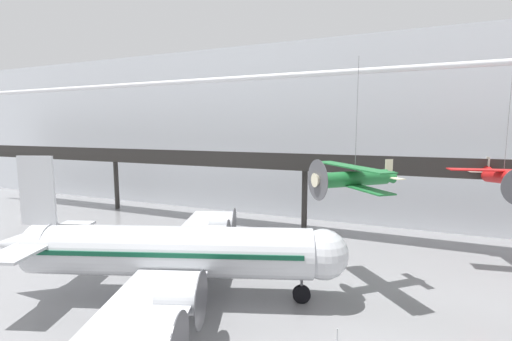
% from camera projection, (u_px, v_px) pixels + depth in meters
% --- Properties ---
extents(hangar_back_wall, '(140.00, 3.00, 24.27)m').
position_uv_depth(hangar_back_wall, '(317.00, 132.00, 47.40)').
color(hangar_back_wall, silver).
rests_on(hangar_back_wall, ground).
extents(mezzanine_walkway, '(110.00, 3.20, 9.69)m').
position_uv_depth(mezzanine_walkway, '(303.00, 166.00, 40.94)').
color(mezzanine_walkway, '#2D2B28').
rests_on(mezzanine_walkway, ground).
extents(ceiling_truss_beam, '(120.00, 0.60, 0.60)m').
position_uv_depth(ceiling_truss_beam, '(298.00, 75.00, 36.93)').
color(ceiling_truss_beam, silver).
extents(airliner_silver_main, '(25.59, 29.82, 10.60)m').
position_uv_depth(airliner_silver_main, '(169.00, 252.00, 24.90)').
color(airliner_silver_main, silver).
rests_on(airliner_silver_main, ground).
extents(suspended_plane_green_biplane, '(7.15, 7.41, 10.55)m').
position_uv_depth(suspended_plane_green_biplane, '(354.00, 178.00, 26.04)').
color(suspended_plane_green_biplane, '#1E6B33').
extents(suspended_plane_red_highwing, '(9.02, 7.43, 11.30)m').
position_uv_depth(suspended_plane_red_highwing, '(503.00, 176.00, 29.46)').
color(suspended_plane_red_highwing, red).
extents(stanchion_barrier, '(0.36, 0.36, 1.08)m').
position_uv_depth(stanchion_barrier, '(337.00, 340.00, 19.83)').
color(stanchion_barrier, '#B2B5BA').
rests_on(stanchion_barrier, ground).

